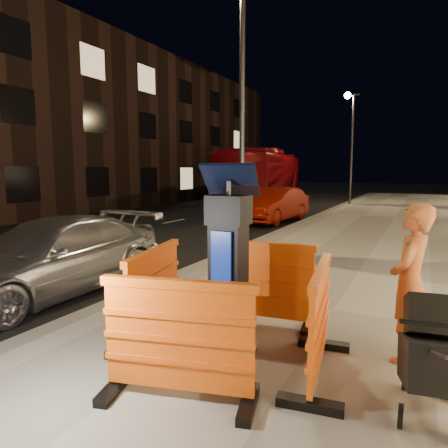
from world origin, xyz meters
The scene contains 15 objects.
ground_plane centered at (0.00, 0.00, 0.00)m, with size 120.00×120.00×0.00m, color black.
sidewalk centered at (3.00, 0.00, 0.07)m, with size 6.00×60.00×0.15m, color gray.
kerb centered at (0.00, 0.00, 0.07)m, with size 0.30×60.00×0.15m, color slate.
parking_kiosk centered at (2.28, -1.85, 1.09)m, with size 0.59×0.59×1.88m, color black.
barrier_front centered at (2.28, -2.80, 0.67)m, with size 1.35×0.55×1.05m, color #FF6211.
barrier_back centered at (2.28, -0.90, 0.67)m, with size 1.35×0.55×1.05m, color #FF6211.
barrier_kerbside centered at (1.33, -1.85, 0.67)m, with size 1.35×0.55×1.05m, color #FF6211.
barrier_bldgside centered at (3.23, -1.85, 0.67)m, with size 1.35×0.55×1.05m, color #FF6211.
car_silver centered at (-1.51, -0.87, 0.00)m, with size 1.77×4.34×1.26m, color silver.
car_red centered at (-1.32, 9.61, 0.00)m, with size 1.46×4.18×1.38m, color maroon.
bus_doubledecker centered at (-4.47, 16.54, 0.00)m, with size 2.69×11.48×3.20m, color maroon.
man centered at (3.97, -1.14, 0.96)m, with size 0.59×0.39×1.62m, color #B75D2D.
stroller centered at (4.17, -2.04, 0.61)m, with size 0.47×0.73×0.91m, color black.
street_lamp_mid centered at (0.25, 3.00, 3.15)m, with size 0.12×0.12×6.00m, color #3F3F44.
street_lamp_far centered at (0.25, 18.00, 3.15)m, with size 0.12×0.12×6.00m, color #3F3F44.
Camera 1 is at (4.04, -5.44, 2.09)m, focal length 32.00 mm.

